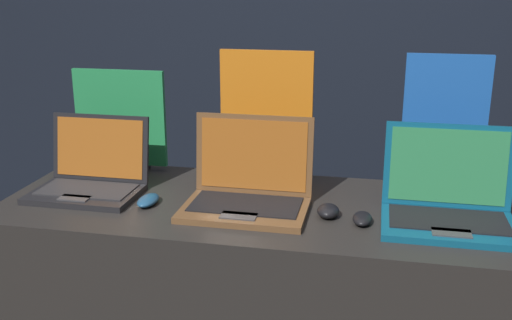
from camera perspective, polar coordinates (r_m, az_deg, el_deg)
The scene contains 10 objects.
wall_back at distance 3.41m, azimuth 5.41°, elevation 13.46°, with size 8.00×0.05×2.80m.
laptop_front at distance 2.14m, azimuth -15.43°, elevation -1.42°, with size 0.36×0.28×0.25m.
mouse_front at distance 1.99m, azimuth -10.24°, elevation -3.80°, with size 0.06×0.12×0.03m.
promo_stand_front at distance 2.33m, azimuth -12.77°, elevation 3.45°, with size 0.36×0.07×0.39m.
laptop_middle at distance 1.92m, azimuth -0.74°, elevation -2.64°, with size 0.39×0.30×0.28m.
mouse_middle at distance 1.87m, azimuth 6.89°, elevation -4.84°, with size 0.07×0.09×0.04m.
promo_stand_middle at distance 2.17m, azimuth 0.99°, elevation 3.98°, with size 0.33×0.07×0.47m.
laptop_back at distance 1.90m, azimuth 17.84°, elevation -3.78°, with size 0.39×0.31×0.28m.
mouse_back at distance 1.84m, azimuth 10.09°, elevation -5.51°, with size 0.06×0.10×0.03m.
promo_stand_back at distance 2.14m, azimuth 17.46°, elevation 3.07°, with size 0.28×0.07×0.47m.
Camera 1 is at (0.38, -1.47, 1.60)m, focal length 42.00 mm.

